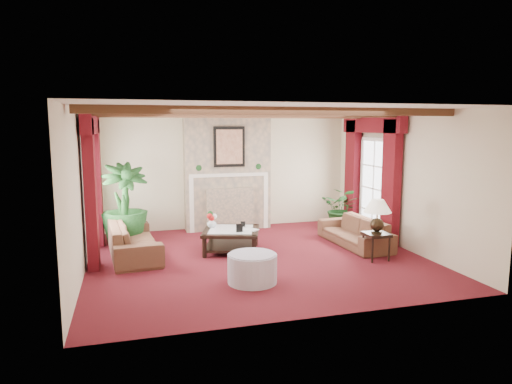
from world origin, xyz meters
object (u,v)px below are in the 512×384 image
object	(u,v)px
sofa_right	(355,227)
coffee_table	(231,240)
sofa_left	(133,234)
potted_palm	(125,222)
side_table	(376,246)
ottoman	(252,268)

from	to	relation	value
sofa_right	coffee_table	distance (m)	2.55
sofa_left	potted_palm	size ratio (longest dim) A/B	1.16
sofa_right	side_table	distance (m)	1.05
potted_palm	side_table	xyz separation A→B (m)	(4.40, -2.37, -0.22)
potted_palm	side_table	distance (m)	5.00
sofa_right	sofa_left	bearing A→B (deg)	-98.68
potted_palm	sofa_right	bearing A→B (deg)	-16.41
side_table	ottoman	bearing A→B (deg)	-166.88
potted_palm	side_table	world-z (taller)	potted_palm
sofa_right	potted_palm	xyz separation A→B (m)	(-4.52, 1.33, 0.10)
sofa_right	coffee_table	xyz separation A→B (m)	(-2.54, 0.22, -0.15)
sofa_left	coffee_table	xyz separation A→B (m)	(1.84, -0.21, -0.20)
side_table	ottoman	xyz separation A→B (m)	(-2.50, -0.58, -0.02)
coffee_table	ottoman	xyz separation A→B (m)	(-0.08, -1.84, 0.01)
sofa_left	sofa_right	bearing A→B (deg)	-100.71
coffee_table	ottoman	bearing A→B (deg)	-74.97
sofa_left	ottoman	bearing A→B (deg)	-144.48
potted_palm	coffee_table	distance (m)	2.29
potted_palm	side_table	bearing A→B (deg)	-28.27
sofa_left	coffee_table	distance (m)	1.86
sofa_left	ottoman	size ratio (longest dim) A/B	2.81
side_table	coffee_table	bearing A→B (deg)	152.58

